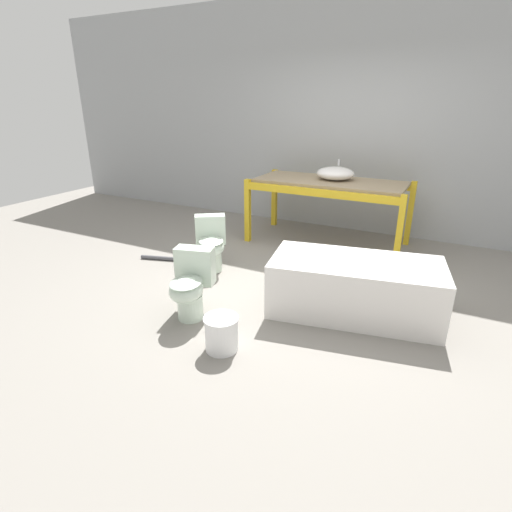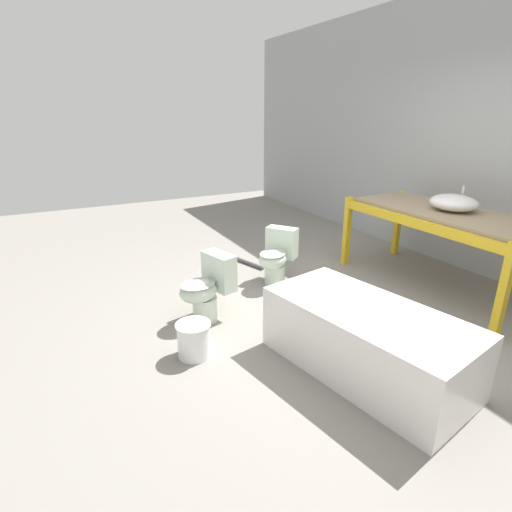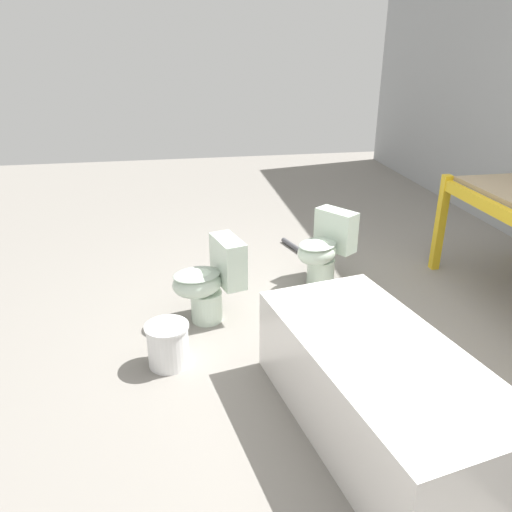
% 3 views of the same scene
% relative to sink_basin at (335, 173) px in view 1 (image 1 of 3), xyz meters
% --- Properties ---
extents(ground_plane, '(12.00, 12.00, 0.00)m').
position_rel_sink_basin_xyz_m(ground_plane, '(0.05, -1.54, -0.94)').
color(ground_plane, gray).
extents(warehouse_wall_rear, '(10.80, 0.08, 3.20)m').
position_rel_sink_basin_xyz_m(warehouse_wall_rear, '(0.05, 0.74, 0.66)').
color(warehouse_wall_rear, '#9EA0A3').
rests_on(warehouse_wall_rear, ground_plane).
extents(shelving_rack, '(2.05, 0.93, 0.86)m').
position_rel_sink_basin_xyz_m(shelving_rack, '(-0.05, -0.06, -0.19)').
color(shelving_rack, gold).
rests_on(shelving_rack, ground_plane).
extents(sink_basin, '(0.49, 0.44, 0.25)m').
position_rel_sink_basin_xyz_m(sink_basin, '(0.00, 0.00, 0.00)').
color(sink_basin, white).
rests_on(sink_basin, shelving_rack).
extents(bathtub_main, '(1.61, 0.98, 0.51)m').
position_rel_sink_basin_xyz_m(bathtub_main, '(0.78, -1.81, -0.65)').
color(bathtub_main, white).
rests_on(bathtub_main, ground_plane).
extents(toilet_near, '(0.44, 0.56, 0.61)m').
position_rel_sink_basin_xyz_m(toilet_near, '(-0.50, -2.55, -0.63)').
color(toilet_near, silver).
rests_on(toilet_near, ground_plane).
extents(toilet_far, '(0.54, 0.59, 0.61)m').
position_rel_sink_basin_xyz_m(toilet_far, '(-0.93, -1.57, -0.63)').
color(toilet_far, silver).
rests_on(toilet_far, ground_plane).
extents(bucket_white, '(0.28, 0.28, 0.28)m').
position_rel_sink_basin_xyz_m(bucket_white, '(0.01, -2.87, -0.79)').
color(bucket_white, white).
rests_on(bucket_white, ground_plane).
extents(loose_pipe, '(0.58, 0.22, 0.05)m').
position_rel_sink_basin_xyz_m(loose_pipe, '(-1.61, -1.60, -0.92)').
color(loose_pipe, '#4C4C51').
rests_on(loose_pipe, ground_plane).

